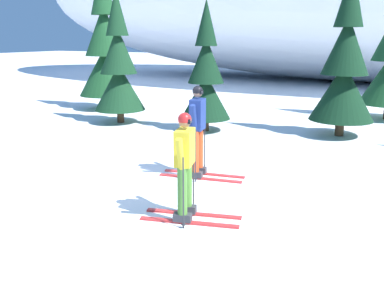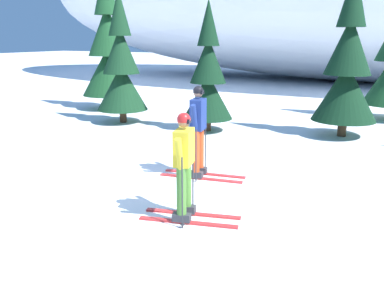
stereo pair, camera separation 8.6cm
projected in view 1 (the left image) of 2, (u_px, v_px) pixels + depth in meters
ground_plane at (123, 184)px, 8.32m from camera, size 120.00×120.00×0.00m
skier_yellow_jacket at (185, 164)px, 6.53m from camera, size 1.62×0.84×1.70m
skier_navy_jacket at (198, 130)px, 8.55m from camera, size 1.76×0.77×1.86m
pine_tree_far_left at (105, 50)px, 16.49m from camera, size 2.12×2.12×5.50m
pine_tree_left at (119, 68)px, 13.87m from camera, size 1.66×1.66×4.31m
pine_tree_center_left at (206, 77)px, 12.63m from camera, size 1.49×1.49×3.87m
pine_tree_center_right at (345, 68)px, 11.92m from camera, size 1.80×1.80×4.66m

